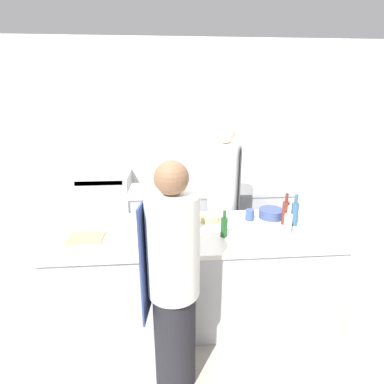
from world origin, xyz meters
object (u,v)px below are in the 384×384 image
object	(u,v)px
chef_at_prep_near	(173,283)
bottle_vinegar	(147,214)
oven_range	(106,206)
chef_at_stove	(223,201)
bottle_wine	(285,212)
bottle_cooking_oil	(288,224)
stockpot	(151,183)
bottle_olive_oil	(224,226)
cup	(250,215)
bottle_sauce	(295,213)
bowl_mixing_large	(210,218)
bottle_water	(195,219)
bowl_prep_small	(271,213)

from	to	relation	value
chef_at_prep_near	bottle_vinegar	bearing A→B (deg)	22.41
oven_range	chef_at_stove	distance (m)	1.91
bottle_wine	bottle_cooking_oil	size ratio (longest dim) A/B	1.11
chef_at_prep_near	stockpot	world-z (taller)	chef_at_prep_near
bottle_olive_oil	bottle_vinegar	xyz separation A→B (m)	(-0.67, 0.26, 0.03)
bottle_wine	bottle_cooking_oil	world-z (taller)	bottle_wine
bottle_vinegar	bottle_olive_oil	bearing A→B (deg)	-21.19
bottle_olive_oil	cup	xyz separation A→B (m)	(0.31, 0.33, -0.04)
bottle_wine	bottle_sauce	world-z (taller)	bottle_wine
bottle_cooking_oil	bowl_mixing_large	size ratio (longest dim) A/B	1.40
bowl_mixing_large	oven_range	bearing A→B (deg)	130.32
chef_at_stove	cup	size ratio (longest dim) A/B	16.89
bottle_wine	stockpot	bearing A→B (deg)	139.89
bottle_vinegar	bottle_cooking_oil	size ratio (longest dim) A/B	1.14
chef_at_stove	bottle_water	size ratio (longest dim) A/B	6.81
chef_at_prep_near	chef_at_stove	xyz separation A→B (m)	(0.59, 1.44, 0.05)
bottle_sauce	cup	xyz separation A→B (m)	(-0.38, 0.15, -0.07)
bottle_vinegar	stockpot	world-z (taller)	bottle_vinegar
bottle_vinegar	bowl_prep_small	world-z (taller)	bottle_vinegar
chef_at_stove	bowl_mixing_large	size ratio (longest dim) A/B	8.91
bottle_sauce	cup	distance (m)	0.42
chef_at_stove	bottle_wine	xyz separation A→B (m)	(0.47, -0.64, 0.11)
oven_range	bottle_cooking_oil	distance (m)	2.79
bowl_prep_small	chef_at_prep_near	bearing A→B (deg)	-135.98
chef_at_stove	bottle_cooking_oil	distance (m)	0.98
bottle_cooking_oil	bowl_prep_small	size ratio (longest dim) A/B	1.16
chef_at_stove	bottle_sauce	size ratio (longest dim) A/B	5.87
oven_range	stockpot	xyz separation A→B (m)	(0.70, -0.59, 0.51)
bottle_cooking_oil	bottle_sauce	xyz separation A→B (m)	(0.15, 0.22, 0.01)
chef_at_stove	stockpot	world-z (taller)	chef_at_stove
bottle_wine	bottle_sauce	distance (m)	0.08
bottle_wine	bowl_mixing_large	bearing A→B (deg)	168.91
chef_at_stove	stockpot	xyz separation A→B (m)	(-0.84, 0.46, 0.10)
bottle_olive_oil	bottle_sauce	size ratio (longest dim) A/B	0.79
bowl_prep_small	stockpot	xyz separation A→B (m)	(-1.23, 0.94, 0.07)
chef_at_prep_near	bottle_wine	size ratio (longest dim) A/B	5.45
bowl_mixing_large	stockpot	world-z (taller)	stockpot
bowl_mixing_large	bowl_prep_small	xyz separation A→B (m)	(0.62, 0.03, 0.01)
cup	chef_at_prep_near	bearing A→B (deg)	-129.73
bottle_cooking_oil	bowl_prep_small	bearing A→B (deg)	90.24
bottle_vinegar	bottle_sauce	xyz separation A→B (m)	(1.36, -0.08, -0.01)
bowl_prep_small	chef_at_stove	bearing A→B (deg)	129.43
chef_at_stove	bowl_mixing_large	distance (m)	0.56
stockpot	chef_at_stove	bearing A→B (deg)	-28.64
bowl_mixing_large	bottle_olive_oil	bearing A→B (deg)	-77.34
chef_at_prep_near	bowl_mixing_large	size ratio (longest dim) A/B	8.47
chef_at_prep_near	cup	distance (m)	1.20
bottle_olive_oil	bottle_vinegar	world-z (taller)	bottle_vinegar
bottle_water	bottle_cooking_oil	bearing A→B (deg)	-13.79
oven_range	bottle_sauce	distance (m)	2.76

